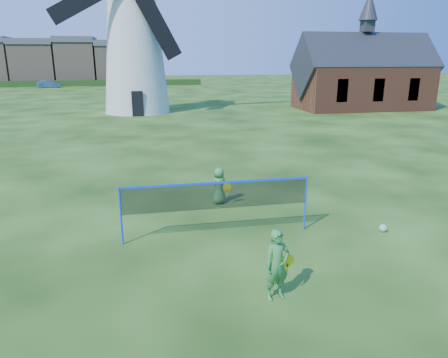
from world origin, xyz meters
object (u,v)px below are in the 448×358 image
object	(u,v)px
badminton_net	(217,197)
play_ball	(383,228)
player_boy	(219,186)
player_girl	(277,265)
chapel	(363,77)
windmill	(134,42)
car_right	(48,84)

from	to	relation	value
badminton_net	play_ball	bearing A→B (deg)	-7.55
badminton_net	player_boy	world-z (taller)	badminton_net
badminton_net	player_girl	size ratio (longest dim) A/B	3.45
chapel	player_boy	xyz separation A→B (m)	(-18.16, -23.71, -2.33)
chapel	badminton_net	distance (m)	32.36
windmill	badminton_net	distance (m)	28.26
windmill	car_right	world-z (taller)	windmill
chapel	badminton_net	bearing A→B (deg)	-125.40
windmill	player_girl	bearing A→B (deg)	-85.07
car_right	player_girl	bearing A→B (deg)	-177.19
player_girl	car_right	bearing A→B (deg)	91.91
badminton_net	play_ball	xyz separation A→B (m)	(4.59, -0.61, -1.03)
chapel	play_ball	size ratio (longest dim) A/B	56.25
windmill	car_right	size ratio (longest dim) A/B	4.83
chapel	car_right	distance (m)	50.84
windmill	badminton_net	size ratio (longest dim) A/B	3.43
player_boy	play_ball	bearing A→B (deg)	119.97
badminton_net	player_girl	bearing A→B (deg)	-79.03
windmill	player_girl	distance (m)	31.51
badminton_net	player_girl	distance (m)	3.28
chapel	player_boy	world-z (taller)	chapel
chapel	player_girl	world-z (taller)	chapel
badminton_net	car_right	xyz separation A→B (m)	(-16.28, 63.13, -0.55)
chapel	player_girl	size ratio (longest dim) A/B	8.46
player_girl	car_right	size ratio (longest dim) A/B	0.41
chapel	player_girl	bearing A→B (deg)	-121.50
badminton_net	player_girl	world-z (taller)	badminton_net
chapel	player_boy	distance (m)	29.96
player_boy	car_right	distance (m)	62.81
play_ball	car_right	xyz separation A→B (m)	(-20.87, 63.74, 0.48)
badminton_net	player_girl	xyz separation A→B (m)	(0.62, -3.20, -0.41)
player_boy	car_right	bearing A→B (deg)	-95.81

